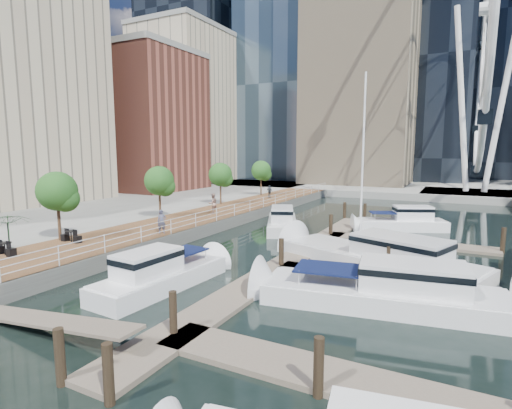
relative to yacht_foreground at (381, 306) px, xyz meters
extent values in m
plane|color=black|center=(-9.38, -4.67, 0.00)|extent=(520.00, 520.00, 0.00)
cube|color=brown|center=(-18.38, 10.33, 0.50)|extent=(6.00, 60.00, 1.00)
cube|color=#595954|center=(-15.38, 10.33, 0.50)|extent=(0.25, 60.00, 1.00)
cube|color=gray|center=(-45.38, 10.33, 0.50)|extent=(48.00, 90.00, 1.00)
cube|color=gray|center=(-9.38, 97.33, 0.50)|extent=(200.00, 114.00, 1.00)
cube|color=gray|center=(4.62, 47.33, 0.50)|extent=(14.00, 12.00, 1.00)
cube|color=#6D6051|center=(-6.38, 5.33, 0.10)|extent=(2.00, 32.00, 0.20)
cube|color=#6D6051|center=(-0.38, -6.67, 0.10)|extent=(12.00, 2.00, 0.20)
cube|color=#6D6051|center=(-0.38, 3.33, 0.10)|extent=(12.00, 2.00, 0.20)
cube|color=#6D6051|center=(-0.38, 13.33, 0.10)|extent=(12.00, 2.00, 0.20)
cube|color=#BCAD8E|center=(-43.38, 11.33, 14.00)|extent=(14.00, 16.00, 26.00)
cube|color=brown|center=(-39.38, 29.33, 11.00)|extent=(12.00, 14.00, 20.00)
cube|color=#BCAD8E|center=(-45.38, 45.33, 15.00)|extent=(14.00, 16.00, 28.00)
cylinder|color=white|center=(2.12, 47.33, 14.00)|extent=(0.80, 0.80, 26.00)
cylinder|color=white|center=(7.12, 47.33, 14.00)|extent=(0.80, 0.80, 26.00)
torus|color=white|center=(4.62, 47.33, 26.00)|extent=(0.70, 44.70, 44.70)
cylinder|color=#3F2B1C|center=(-20.78, -0.67, 2.20)|extent=(0.20, 0.20, 2.40)
sphere|color=#265B1E|center=(-20.78, -0.67, 4.30)|extent=(2.60, 2.60, 2.60)
cylinder|color=#3F2B1C|center=(-20.78, 9.33, 2.20)|extent=(0.20, 0.20, 2.40)
sphere|color=#265B1E|center=(-20.78, 9.33, 4.30)|extent=(2.60, 2.60, 2.60)
cylinder|color=#3F2B1C|center=(-20.78, 19.33, 2.20)|extent=(0.20, 0.20, 2.40)
sphere|color=#265B1E|center=(-20.78, 19.33, 4.30)|extent=(2.60, 2.60, 2.60)
cylinder|color=#3F2B1C|center=(-20.78, 29.33, 2.20)|extent=(0.20, 0.20, 2.40)
sphere|color=#265B1E|center=(-20.78, 29.33, 4.30)|extent=(2.60, 2.60, 2.60)
imported|color=#484960|center=(-16.19, 4.18, 1.86)|extent=(0.74, 0.73, 1.72)
imported|color=gray|center=(-17.99, 13.58, 1.95)|extent=(1.09, 1.16, 1.91)
imported|color=#2E3439|center=(-18.58, 27.31, 1.80)|extent=(1.00, 0.64, 1.59)
imported|color=#103C13|center=(-20.32, -4.33, 2.15)|extent=(3.06, 3.09, 2.30)
camera|label=1|loc=(2.89, -17.85, 7.00)|focal=28.00mm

